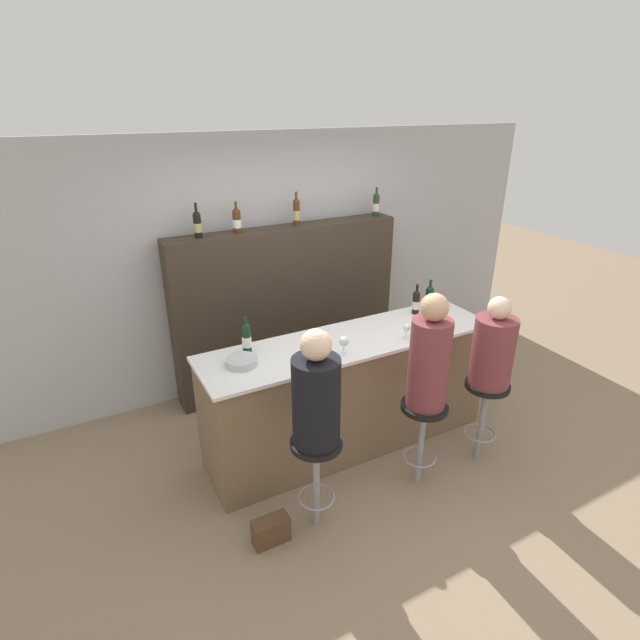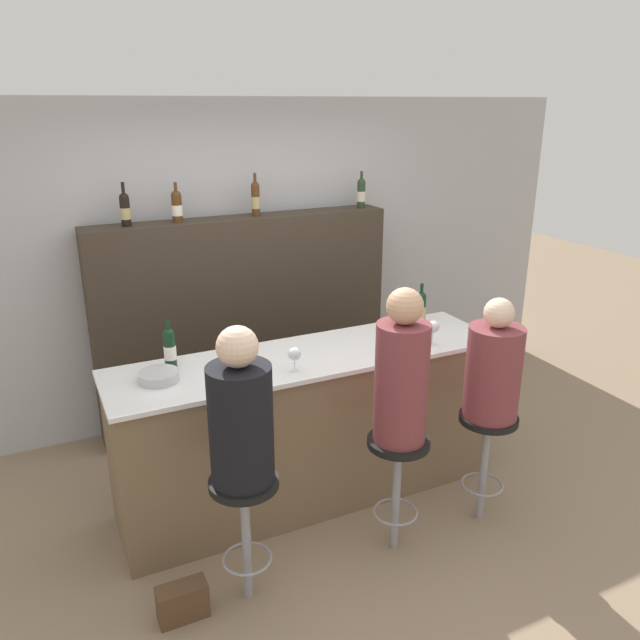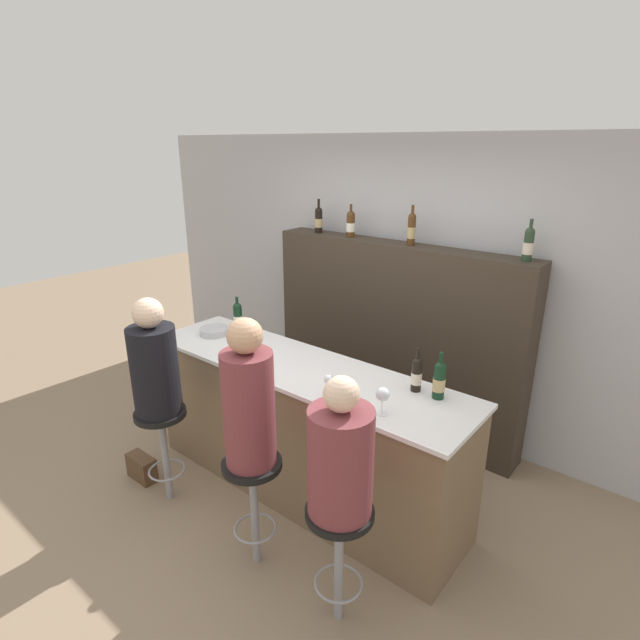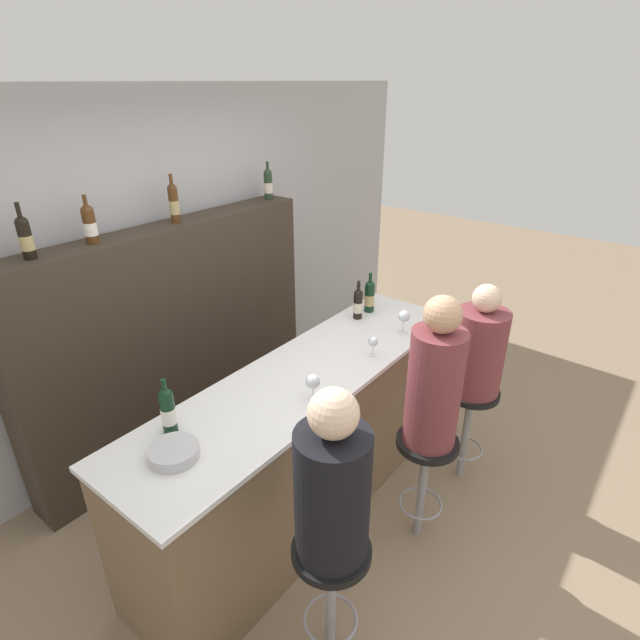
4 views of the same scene
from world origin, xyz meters
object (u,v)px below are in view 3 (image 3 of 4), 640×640
(wine_glass_1, at_px, (329,380))
(guest_seated_left, at_px, (154,364))
(wine_bottle_counter_2, at_px, (439,380))
(wine_glass_2, at_px, (383,395))
(handbag, at_px, (142,467))
(bar_stool_left, at_px, (162,431))
(bar_stool_right, at_px, (339,535))
(wine_bottle_backbar_0, at_px, (319,219))
(bar_stool_middle, at_px, (253,485))
(guest_seated_right, at_px, (341,457))
(wine_bottle_backbar_3, at_px, (528,244))
(wine_bottle_counter_1, at_px, (417,374))
(wine_glass_0, at_px, (260,354))
(wine_bottle_backbar_2, at_px, (412,229))
(guest_seated_middle, at_px, (248,401))
(wine_bottle_backbar_1, at_px, (351,224))
(wine_bottle_counter_0, at_px, (238,317))
(metal_bowl, at_px, (214,331))

(wine_glass_1, bearing_deg, guest_seated_left, -155.46)
(wine_bottle_counter_2, height_order, wine_glass_2, wine_bottle_counter_2)
(wine_glass_1, distance_m, handbag, 1.87)
(handbag, bearing_deg, bar_stool_left, -0.00)
(bar_stool_right, bearing_deg, wine_bottle_backbar_0, 131.58)
(bar_stool_middle, bearing_deg, guest_seated_left, 180.00)
(wine_glass_2, bearing_deg, wine_bottle_counter_2, 66.90)
(wine_bottle_counter_2, bearing_deg, bar_stool_left, -151.88)
(guest_seated_left, height_order, guest_seated_right, guest_seated_left)
(wine_bottle_backbar_3, relative_size, handbag, 1.16)
(wine_bottle_counter_1, height_order, handbag, wine_bottle_counter_1)
(bar_stool_left, distance_m, bar_stool_middle, 0.93)
(wine_bottle_backbar_0, bearing_deg, wine_glass_1, -48.91)
(wine_bottle_counter_2, bearing_deg, wine_glass_0, -161.70)
(wine_bottle_counter_2, xyz_separation_m, wine_bottle_backbar_2, (-0.84, 1.08, 0.69))
(wine_bottle_counter_1, height_order, guest_seated_right, guest_seated_right)
(guest_seated_left, bearing_deg, bar_stool_left, 180.00)
(wine_bottle_counter_2, relative_size, guest_seated_middle, 0.34)
(bar_stool_right, height_order, guest_seated_right, guest_seated_right)
(handbag, bearing_deg, wine_bottle_backbar_1, 73.80)
(bar_stool_middle, relative_size, handbag, 2.84)
(wine_glass_0, bearing_deg, guest_seated_left, -135.11)
(wine_bottle_counter_0, distance_m, handbag, 1.41)
(bar_stool_right, xyz_separation_m, handbag, (-1.94, 0.00, -0.47))
(wine_bottle_backbar_2, bearing_deg, wine_glass_0, -102.15)
(wine_glass_2, height_order, bar_stool_right, wine_glass_2)
(wine_glass_2, height_order, bar_stool_middle, wine_glass_2)
(wine_bottle_counter_1, distance_m, wine_bottle_backbar_2, 1.46)
(bar_stool_middle, bearing_deg, wine_bottle_backbar_3, 67.16)
(wine_glass_2, distance_m, bar_stool_left, 1.69)
(wine_bottle_backbar_0, xyz_separation_m, wine_bottle_backbar_1, (0.37, 0.00, -0.00))
(wine_bottle_counter_2, distance_m, wine_bottle_backbar_0, 2.22)
(wine_bottle_backbar_0, bearing_deg, wine_bottle_backbar_1, 0.00)
(wine_glass_1, bearing_deg, wine_bottle_backbar_0, 131.09)
(guest_seated_left, bearing_deg, wine_bottle_counter_1, 30.49)
(guest_seated_middle, distance_m, handbag, 1.66)
(wine_bottle_counter_0, height_order, wine_bottle_backbar_2, wine_bottle_backbar_2)
(wine_bottle_counter_2, distance_m, bar_stool_middle, 1.29)
(wine_bottle_backbar_1, distance_m, wine_glass_0, 1.64)
(wine_bottle_counter_1, height_order, wine_glass_0, wine_bottle_counter_1)
(bar_stool_middle, bearing_deg, wine_glass_0, 129.75)
(wine_bottle_counter_0, distance_m, wine_bottle_backbar_3, 2.29)
(metal_bowl, distance_m, guest_seated_right, 1.97)
(bar_stool_middle, distance_m, bar_stool_right, 0.65)
(wine_bottle_counter_2, bearing_deg, wine_bottle_backbar_2, 128.01)
(wine_bottle_counter_0, distance_m, metal_bowl, 0.22)
(wine_glass_2, relative_size, bar_stool_left, 0.23)
(guest_seated_left, relative_size, guest_seated_middle, 0.92)
(wine_bottle_counter_2, relative_size, wine_bottle_backbar_1, 1.04)
(wine_glass_0, relative_size, guest_seated_left, 0.18)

